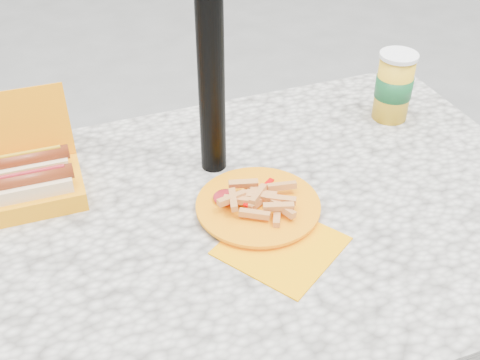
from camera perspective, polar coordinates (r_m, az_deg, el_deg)
name	(u,v)px	position (r m, az deg, el deg)	size (l,w,h in m)	color
picnic_table	(242,257)	(1.16, 0.22, -7.27)	(1.20, 0.80, 0.75)	beige
hotdog_box	(21,181)	(1.17, -20.06, -0.09)	(0.22, 0.19, 0.17)	orange
fries_plate	(259,208)	(1.08, 1.82, -2.64)	(0.25, 0.34, 0.04)	#FF9F00
soda_cup	(394,86)	(1.37, 14.38, 8.60)	(0.08, 0.08, 0.15)	yellow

